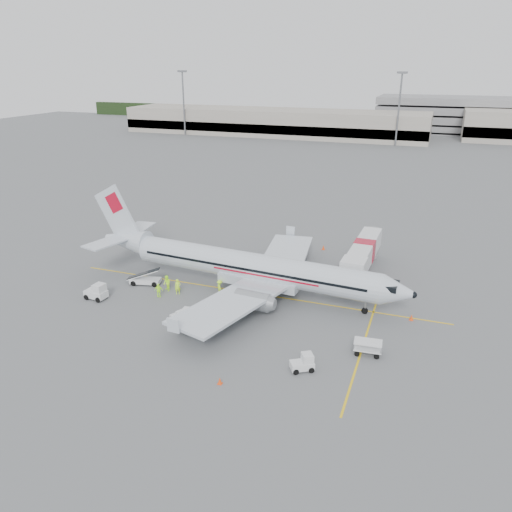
# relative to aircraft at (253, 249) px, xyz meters

# --- Properties ---
(ground) EXTENTS (360.00, 360.00, 0.00)m
(ground) POSITION_rel_aircraft_xyz_m (-0.23, -0.35, -5.29)
(ground) COLOR #56595B
(stripe_lead) EXTENTS (44.00, 0.20, 0.01)m
(stripe_lead) POSITION_rel_aircraft_xyz_m (-0.23, -0.35, -5.28)
(stripe_lead) COLOR yellow
(stripe_lead) RESTS_ON ground
(stripe_cross) EXTENTS (0.20, 20.00, 0.01)m
(stripe_cross) POSITION_rel_aircraft_xyz_m (13.77, -8.35, -5.28)
(stripe_cross) COLOR yellow
(stripe_cross) RESTS_ON ground
(terminal_west) EXTENTS (110.00, 22.00, 9.00)m
(terminal_west) POSITION_rel_aircraft_xyz_m (-40.23, 129.65, -0.79)
(terminal_west) COLOR gray
(terminal_west) RESTS_ON ground
(parking_garage) EXTENTS (62.00, 24.00, 14.00)m
(parking_garage) POSITION_rel_aircraft_xyz_m (24.77, 159.65, 1.71)
(parking_garage) COLOR slate
(parking_garage) RESTS_ON ground
(treeline) EXTENTS (300.00, 3.00, 6.00)m
(treeline) POSITION_rel_aircraft_xyz_m (-0.23, 174.65, -2.29)
(treeline) COLOR black
(treeline) RESTS_ON ground
(mast_west) EXTENTS (3.20, 1.20, 22.00)m
(mast_west) POSITION_rel_aircraft_xyz_m (-70.23, 117.65, 5.71)
(mast_west) COLOR slate
(mast_west) RESTS_ON ground
(mast_center) EXTENTS (3.20, 1.20, 22.00)m
(mast_center) POSITION_rel_aircraft_xyz_m (4.77, 117.65, 5.71)
(mast_center) COLOR slate
(mast_center) RESTS_ON ground
(aircraft) EXTENTS (40.58, 32.95, 10.58)m
(aircraft) POSITION_rel_aircraft_xyz_m (0.00, 0.00, 0.00)
(aircraft) COLOR silver
(aircraft) RESTS_ON ground
(jet_bridge) EXTENTS (3.58, 16.47, 4.30)m
(jet_bridge) POSITION_rel_aircraft_xyz_m (11.03, 9.69, -3.14)
(jet_bridge) COLOR silver
(jet_bridge) RESTS_ON ground
(belt_loader) EXTENTS (5.03, 2.84, 2.57)m
(belt_loader) POSITION_rel_aircraft_xyz_m (-12.80, -2.35, -4.00)
(belt_loader) COLOR silver
(belt_loader) RESTS_ON ground
(tug_fore) EXTENTS (2.30, 2.01, 1.54)m
(tug_fore) POSITION_rel_aircraft_xyz_m (9.43, -13.31, -4.52)
(tug_fore) COLOR silver
(tug_fore) RESTS_ON ground
(tug_mid) EXTENTS (2.47, 2.06, 1.66)m
(tug_mid) POSITION_rel_aircraft_xyz_m (-4.19, -9.66, -4.46)
(tug_mid) COLOR silver
(tug_mid) RESTS_ON ground
(tug_aft) EXTENTS (2.52, 1.57, 1.87)m
(tug_aft) POSITION_rel_aircraft_xyz_m (-15.86, -7.70, -4.35)
(tug_aft) COLOR silver
(tug_aft) RESTS_ON ground
(cart_loaded_a) EXTENTS (2.20, 1.40, 1.11)m
(cart_loaded_a) POSITION_rel_aircraft_xyz_m (-3.56, -8.39, -4.74)
(cart_loaded_a) COLOR silver
(cart_loaded_a) RESTS_ON ground
(cart_loaded_b) EXTENTS (2.74, 2.14, 1.26)m
(cart_loaded_b) POSITION_rel_aircraft_xyz_m (-3.33, -10.40, -4.66)
(cart_loaded_b) COLOR silver
(cart_loaded_b) RESTS_ON ground
(cart_empty_a) EXTENTS (2.56, 1.76, 1.23)m
(cart_empty_a) POSITION_rel_aircraft_xyz_m (-1.94, -8.46, -4.67)
(cart_empty_a) COLOR silver
(cart_empty_a) RESTS_ON ground
(cart_empty_b) EXTENTS (2.59, 1.66, 1.30)m
(cart_empty_b) POSITION_rel_aircraft_xyz_m (14.33, -8.80, -4.64)
(cart_empty_b) COLOR silver
(cart_empty_b) RESTS_ON ground
(cone_nose) EXTENTS (0.41, 0.41, 0.66)m
(cone_nose) POSITION_rel_aircraft_xyz_m (17.65, -0.79, -4.96)
(cone_nose) COLOR #F44510
(cone_nose) RESTS_ON ground
(cone_port) EXTENTS (0.42, 0.42, 0.68)m
(cone_port) POSITION_rel_aircraft_xyz_m (4.51, 16.52, -4.95)
(cone_port) COLOR #F44510
(cone_port) RESTS_ON ground
(cone_stbd) EXTENTS (0.38, 0.38, 0.62)m
(cone_stbd) POSITION_rel_aircraft_xyz_m (3.61, -17.54, -4.98)
(cone_stbd) COLOR #F44510
(cone_stbd) RESTS_ON ground
(crew_a) EXTENTS (0.79, 0.71, 1.82)m
(crew_a) POSITION_rel_aircraft_xyz_m (-7.84, -3.50, -4.38)
(crew_a) COLOR #BFFF25
(crew_a) RESTS_ON ground
(crew_b) EXTENTS (1.15, 1.10, 1.87)m
(crew_b) POSITION_rel_aircraft_xyz_m (-9.43, -3.13, -4.35)
(crew_b) COLOR #BFFF25
(crew_b) RESTS_ON ground
(crew_c) EXTENTS (1.22, 1.24, 1.71)m
(crew_c) POSITION_rel_aircraft_xyz_m (-3.35, -1.85, -4.43)
(crew_c) COLOR #BFFF25
(crew_c) RESTS_ON ground
(crew_d) EXTENTS (1.05, 0.69, 1.66)m
(crew_d) POSITION_rel_aircraft_xyz_m (-9.47, -4.94, -4.46)
(crew_d) COLOR #BFFF25
(crew_d) RESTS_ON ground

